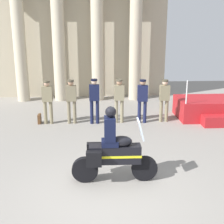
{
  "coord_description": "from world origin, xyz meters",
  "views": [
    {
      "loc": [
        -0.2,
        -6.17,
        3.73
      ],
      "look_at": [
        0.31,
        2.96,
        1.1
      ],
      "focal_mm": 49.47,
      "sensor_mm": 36.0,
      "label": 1
    }
  ],
  "objects_px": {
    "briefcase_on_ground": "(39,119)",
    "officer_in_row_4": "(142,98)",
    "officer_in_row_2": "(94,98)",
    "motorcycle_with_rider": "(112,151)",
    "officer_in_row_1": "(71,98)",
    "officer_in_row_5": "(164,97)",
    "reviewing_stand": "(214,109)",
    "officer_in_row_3": "(119,97)",
    "officer_in_row_0": "(47,99)"
  },
  "relations": [
    {
      "from": "officer_in_row_4",
      "to": "motorcycle_with_rider",
      "type": "bearing_deg",
      "value": 73.61
    },
    {
      "from": "officer_in_row_0",
      "to": "motorcycle_with_rider",
      "type": "xyz_separation_m",
      "value": [
        2.19,
        -4.65,
        -0.2
      ]
    },
    {
      "from": "officer_in_row_0",
      "to": "officer_in_row_5",
      "type": "bearing_deg",
      "value": -178.75
    },
    {
      "from": "officer_in_row_1",
      "to": "officer_in_row_3",
      "type": "distance_m",
      "value": 1.83
    },
    {
      "from": "officer_in_row_1",
      "to": "officer_in_row_3",
      "type": "xyz_separation_m",
      "value": [
        1.83,
        -0.01,
        0.0
      ]
    },
    {
      "from": "briefcase_on_ground",
      "to": "officer_in_row_4",
      "type": "bearing_deg",
      "value": -2.07
    },
    {
      "from": "officer_in_row_1",
      "to": "officer_in_row_5",
      "type": "relative_size",
      "value": 1.02
    },
    {
      "from": "officer_in_row_4",
      "to": "briefcase_on_ground",
      "type": "height_order",
      "value": "officer_in_row_4"
    },
    {
      "from": "officer_in_row_1",
      "to": "motorcycle_with_rider",
      "type": "height_order",
      "value": "motorcycle_with_rider"
    },
    {
      "from": "reviewing_stand",
      "to": "officer_in_row_4",
      "type": "bearing_deg",
      "value": -171.46
    },
    {
      "from": "officer_in_row_1",
      "to": "officer_in_row_4",
      "type": "relative_size",
      "value": 1.0
    },
    {
      "from": "officer_in_row_0",
      "to": "officer_in_row_2",
      "type": "relative_size",
      "value": 0.97
    },
    {
      "from": "officer_in_row_2",
      "to": "officer_in_row_5",
      "type": "relative_size",
      "value": 1.04
    },
    {
      "from": "officer_in_row_2",
      "to": "briefcase_on_ground",
      "type": "distance_m",
      "value": 2.3
    },
    {
      "from": "officer_in_row_0",
      "to": "briefcase_on_ground",
      "type": "height_order",
      "value": "officer_in_row_0"
    },
    {
      "from": "reviewing_stand",
      "to": "officer_in_row_0",
      "type": "height_order",
      "value": "reviewing_stand"
    },
    {
      "from": "officer_in_row_0",
      "to": "officer_in_row_5",
      "type": "height_order",
      "value": "officer_in_row_0"
    },
    {
      "from": "officer_in_row_2",
      "to": "briefcase_on_ground",
      "type": "xyz_separation_m",
      "value": [
        -2.14,
        0.14,
        -0.85
      ]
    },
    {
      "from": "officer_in_row_2",
      "to": "officer_in_row_4",
      "type": "distance_m",
      "value": 1.84
    },
    {
      "from": "officer_in_row_0",
      "to": "officer_in_row_1",
      "type": "distance_m",
      "value": 0.9
    },
    {
      "from": "motorcycle_with_rider",
      "to": "officer_in_row_1",
      "type": "bearing_deg",
      "value": 106.13
    },
    {
      "from": "reviewing_stand",
      "to": "briefcase_on_ground",
      "type": "xyz_separation_m",
      "value": [
        -7.0,
        -0.31,
        -0.21
      ]
    },
    {
      "from": "officer_in_row_4",
      "to": "briefcase_on_ground",
      "type": "bearing_deg",
      "value": -1.14
    },
    {
      "from": "officer_in_row_3",
      "to": "motorcycle_with_rider",
      "type": "height_order",
      "value": "motorcycle_with_rider"
    },
    {
      "from": "reviewing_stand",
      "to": "briefcase_on_ground",
      "type": "distance_m",
      "value": 7.01
    },
    {
      "from": "officer_in_row_1",
      "to": "officer_in_row_5",
      "type": "height_order",
      "value": "officer_in_row_1"
    },
    {
      "from": "officer_in_row_2",
      "to": "briefcase_on_ground",
      "type": "bearing_deg",
      "value": -2.75
    },
    {
      "from": "reviewing_stand",
      "to": "officer_in_row_3",
      "type": "distance_m",
      "value": 3.99
    },
    {
      "from": "officer_in_row_2",
      "to": "officer_in_row_3",
      "type": "distance_m",
      "value": 0.95
    },
    {
      "from": "officer_in_row_3",
      "to": "officer_in_row_5",
      "type": "relative_size",
      "value": 1.02
    },
    {
      "from": "officer_in_row_0",
      "to": "officer_in_row_3",
      "type": "xyz_separation_m",
      "value": [
        2.72,
        -0.01,
        0.01
      ]
    },
    {
      "from": "officer_in_row_1",
      "to": "officer_in_row_2",
      "type": "height_order",
      "value": "officer_in_row_2"
    },
    {
      "from": "officer_in_row_3",
      "to": "briefcase_on_ground",
      "type": "height_order",
      "value": "officer_in_row_3"
    },
    {
      "from": "officer_in_row_1",
      "to": "officer_in_row_5",
      "type": "bearing_deg",
      "value": -178.61
    },
    {
      "from": "officer_in_row_0",
      "to": "officer_in_row_1",
      "type": "height_order",
      "value": "officer_in_row_1"
    },
    {
      "from": "officer_in_row_2",
      "to": "officer_in_row_5",
      "type": "distance_m",
      "value": 2.71
    },
    {
      "from": "motorcycle_with_rider",
      "to": "officer_in_row_0",
      "type": "bearing_deg",
      "value": 115.8
    },
    {
      "from": "officer_in_row_5",
      "to": "briefcase_on_ground",
      "type": "relative_size",
      "value": 4.63
    },
    {
      "from": "officer_in_row_0",
      "to": "briefcase_on_ground",
      "type": "distance_m",
      "value": 0.89
    },
    {
      "from": "reviewing_stand",
      "to": "officer_in_row_1",
      "type": "distance_m",
      "value": 5.79
    },
    {
      "from": "officer_in_row_2",
      "to": "motorcycle_with_rider",
      "type": "bearing_deg",
      "value": 96.06
    },
    {
      "from": "reviewing_stand",
      "to": "officer_in_row_1",
      "type": "relative_size",
      "value": 1.74
    },
    {
      "from": "briefcase_on_ground",
      "to": "officer_in_row_0",
      "type": "bearing_deg",
      "value": -9.62
    },
    {
      "from": "officer_in_row_3",
      "to": "officer_in_row_1",
      "type": "bearing_deg",
      "value": 0.74
    },
    {
      "from": "reviewing_stand",
      "to": "officer_in_row_5",
      "type": "xyz_separation_m",
      "value": [
        -2.16,
        -0.35,
        0.6
      ]
    },
    {
      "from": "officer_in_row_5",
      "to": "briefcase_on_ground",
      "type": "bearing_deg",
      "value": 0.5
    },
    {
      "from": "officer_in_row_0",
      "to": "officer_in_row_3",
      "type": "bearing_deg",
      "value": -179.27
    },
    {
      "from": "reviewing_stand",
      "to": "officer_in_row_2",
      "type": "bearing_deg",
      "value": -174.73
    },
    {
      "from": "officer_in_row_2",
      "to": "motorcycle_with_rider",
      "type": "xyz_separation_m",
      "value": [
        0.41,
        -4.58,
        -0.23
      ]
    },
    {
      "from": "officer_in_row_2",
      "to": "reviewing_stand",
      "type": "bearing_deg",
      "value": -173.8
    }
  ]
}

